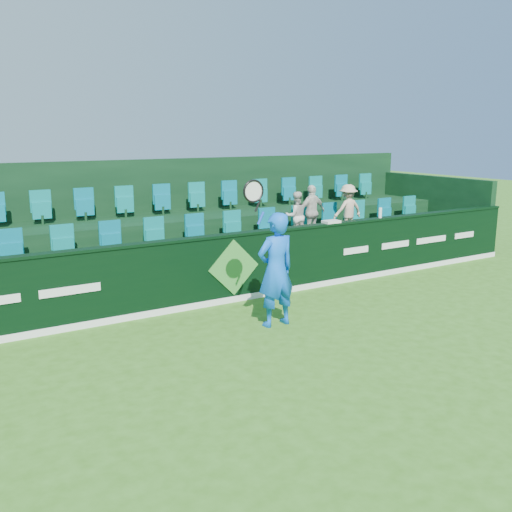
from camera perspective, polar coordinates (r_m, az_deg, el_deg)
ground at (r=8.23m, az=11.47°, el=-11.32°), size 60.00×60.00×0.00m
sponsor_hoarding at (r=11.11m, az=-2.50°, el=-1.17°), size 16.00×0.25×1.35m
stand_tier_front at (r=12.12m, az=-5.03°, el=-1.39°), size 16.00×2.00×0.80m
stand_tier_back at (r=13.76m, az=-8.60°, el=1.24°), size 16.00×1.80×1.30m
stand_rear at (r=14.07m, az=-9.39°, el=3.80°), size 16.00×4.10×2.60m
seat_row_front at (r=12.33m, az=-5.93°, el=2.15°), size 13.50×0.50×0.60m
seat_row_back at (r=13.88m, az=-9.22°, el=5.29°), size 13.50×0.50×0.60m
tennis_player at (r=9.64m, az=1.98°, el=-1.32°), size 1.12×0.50×2.60m
spectator_left at (r=13.14m, az=4.01°, el=3.99°), size 0.63×0.54×1.13m
spectator_middle at (r=13.40m, az=5.61°, el=4.41°), size 0.76×0.36×1.26m
spectator_right at (r=14.08m, az=9.16°, el=4.61°), size 0.81×0.49×1.22m
towel at (r=12.34m, az=7.53°, el=3.42°), size 0.36×0.24×0.05m
drinks_bottle at (r=13.25m, az=12.32°, el=4.25°), size 0.07×0.07×0.23m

